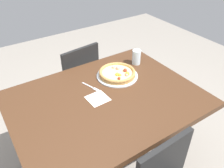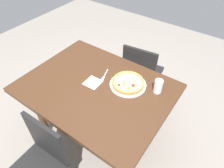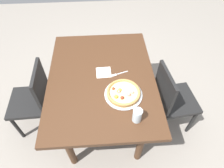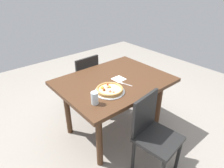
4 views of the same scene
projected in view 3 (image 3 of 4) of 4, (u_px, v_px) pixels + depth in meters
The scene contains 9 objects.
ground_plane at pixel (104, 118), 2.41m from camera, with size 6.00×6.00×0.00m, color gray.
dining_table at pixel (102, 84), 1.90m from camera, with size 1.31×1.00×0.77m.
chair_near at pixel (171, 99), 2.01m from camera, with size 0.45×0.45×0.88m.
chair_far at pixel (34, 99), 2.01m from camera, with size 0.41×0.41×0.88m.
plate at pixel (123, 94), 1.68m from camera, with size 0.33×0.33×0.01m, color silver.
pizza at pixel (123, 93), 1.66m from camera, with size 0.29×0.29×0.05m.
fork at pixel (118, 74), 1.84m from camera, with size 0.07×0.16×0.00m.
drinking_glass at pixel (137, 115), 1.48m from camera, with size 0.07×0.07×0.13m, color silver.
napkin at pixel (104, 72), 1.86m from camera, with size 0.14×0.14×0.00m, color white.
Camera 3 is at (-1.23, -0.02, 2.12)m, focal length 31.06 mm.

